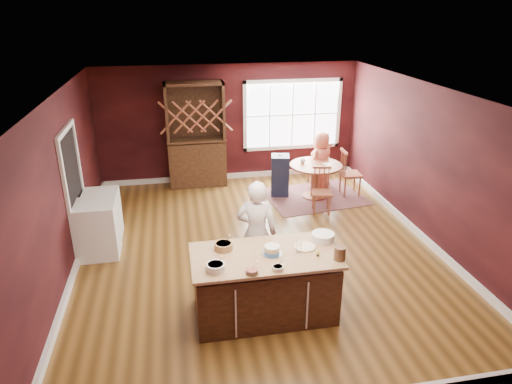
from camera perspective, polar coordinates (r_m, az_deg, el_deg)
room_shell at (r=7.41m, az=0.17°, el=2.13°), size 7.00×7.00×7.00m
window at (r=10.94m, az=4.57°, el=9.61°), size 2.36×0.10×1.66m
doorway at (r=8.15m, az=-21.66°, el=-0.05°), size 0.08×1.26×2.13m
kitchen_island at (r=6.22m, az=1.05°, el=-11.63°), size 1.92×1.00×0.92m
dining_table at (r=9.90m, az=7.44°, el=2.25°), size 1.12×1.12×0.75m
baker at (r=6.72m, az=0.07°, el=-5.13°), size 0.69×0.56×1.63m
layer_cake at (r=5.95m, az=1.99°, el=-7.27°), size 0.28×0.28×0.12m
bowl_blue at (r=5.64m, az=-5.07°, el=-9.34°), size 0.24×0.24×0.09m
bowl_yellow at (r=6.08m, az=-4.07°, el=-6.76°), size 0.24×0.24×0.09m
bowl_pink at (r=5.56m, az=-0.53°, el=-9.92°), size 0.16×0.16×0.06m
bowl_olive at (r=5.64m, az=2.74°, el=-9.48°), size 0.14×0.14×0.05m
drinking_glass at (r=6.00m, az=5.36°, el=-6.88°), size 0.08×0.08×0.16m
dinner_plate at (r=6.15m, az=6.12°, el=-6.83°), size 0.29×0.29×0.02m
white_tub at (r=6.34m, az=8.37°, el=-5.57°), size 0.31×0.31×0.11m
stoneware_crock at (r=5.91m, az=10.44°, el=-7.54°), size 0.15×0.15×0.18m
toy_figurine at (r=5.97m, az=7.74°, el=-7.63°), size 0.04×0.04×0.07m
rug at (r=10.09m, az=7.30°, el=-0.56°), size 2.26×1.86×0.01m
chair_east at (r=10.18m, az=11.77°, el=2.45°), size 0.43×0.45×1.04m
chair_south at (r=9.20m, az=8.23°, el=0.16°), size 0.47×0.45×0.94m
chair_north at (r=10.66m, az=7.85°, el=3.61°), size 0.52×0.50×1.03m
seated_woman at (r=10.35m, az=8.10°, el=3.87°), size 0.77×0.72×1.32m
high_chair at (r=9.97m, az=3.02°, el=2.19°), size 0.45×0.45×0.95m
toddler at (r=9.93m, az=2.78°, el=4.17°), size 0.18×0.14×0.26m
table_plate at (r=9.85m, az=8.88°, el=3.44°), size 0.19×0.19×0.01m
table_cup at (r=9.86m, az=5.86°, el=3.86°), size 0.13×0.13×0.09m
hutch at (r=10.43m, az=-7.50°, el=7.05°), size 1.29×0.54×2.37m
washer at (r=8.02m, az=-19.16°, el=-4.44°), size 0.64×0.62×0.93m
dryer at (r=8.60m, az=-18.61°, el=-2.71°), size 0.60×0.58×0.87m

